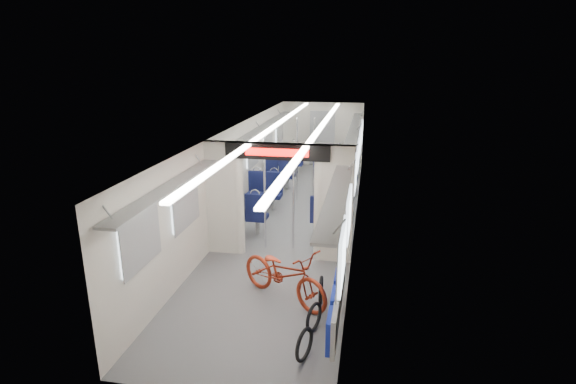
% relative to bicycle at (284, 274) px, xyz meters
% --- Properties ---
extents(carriage, '(12.00, 12.02, 2.31)m').
position_rel_bicycle_xyz_m(carriage, '(-0.44, 3.42, 1.03)').
color(carriage, '#515456').
rests_on(carriage, ground).
extents(bicycle, '(1.85, 1.50, 0.95)m').
position_rel_bicycle_xyz_m(bicycle, '(0.00, 0.00, 0.00)').
color(bicycle, maroon).
rests_on(bicycle, ground).
extents(flip_bench, '(0.12, 2.13, 0.54)m').
position_rel_bicycle_xyz_m(flip_bench, '(0.92, -0.78, 0.11)').
color(flip_bench, gray).
rests_on(flip_bench, carriage).
extents(bike_hoop_a, '(0.20, 0.46, 0.47)m').
position_rel_bicycle_xyz_m(bike_hoop_a, '(0.55, -1.47, -0.26)').
color(bike_hoop_a, black).
rests_on(bike_hoop_a, ground).
extents(bike_hoop_b, '(0.20, 0.44, 0.45)m').
position_rel_bicycle_xyz_m(bike_hoop_b, '(0.59, -0.79, -0.27)').
color(bike_hoop_b, black).
rests_on(bike_hoop_b, ground).
extents(bike_hoop_c, '(0.07, 0.47, 0.47)m').
position_rel_bicycle_xyz_m(bike_hoop_c, '(0.61, -0.00, -0.26)').
color(bike_hoop_c, black).
rests_on(bike_hoop_c, ground).
extents(seat_bay_near_left, '(0.91, 2.08, 1.10)m').
position_rel_bicycle_xyz_m(seat_bay_near_left, '(-1.37, 3.56, 0.07)').
color(seat_bay_near_left, '#0C1137').
rests_on(seat_bay_near_left, ground).
extents(seat_bay_near_right, '(0.89, 1.98, 1.07)m').
position_rel_bicycle_xyz_m(seat_bay_near_right, '(0.50, 3.69, 0.06)').
color(seat_bay_near_right, '#0C1137').
rests_on(seat_bay_near_right, ground).
extents(seat_bay_far_left, '(0.91, 2.05, 1.09)m').
position_rel_bicycle_xyz_m(seat_bay_far_left, '(-1.37, 7.24, 0.07)').
color(seat_bay_far_left, '#0C1137').
rests_on(seat_bay_far_left, ground).
extents(seat_bay_far_right, '(0.92, 2.11, 1.11)m').
position_rel_bicycle_xyz_m(seat_bay_far_right, '(0.50, 7.34, 0.07)').
color(seat_bay_far_right, '#0C1137').
rests_on(seat_bay_far_right, ground).
extents(stanchion_near_left, '(0.04, 0.04, 2.30)m').
position_rel_bicycle_xyz_m(stanchion_near_left, '(-0.79, 2.02, 0.68)').
color(stanchion_near_left, silver).
rests_on(stanchion_near_left, ground).
extents(stanchion_near_right, '(0.04, 0.04, 2.30)m').
position_rel_bicycle_xyz_m(stanchion_near_right, '(-0.21, 2.09, 0.68)').
color(stanchion_near_right, silver).
rests_on(stanchion_near_right, ground).
extents(stanchion_far_left, '(0.04, 0.04, 2.30)m').
position_rel_bicycle_xyz_m(stanchion_far_left, '(-0.67, 5.37, 0.68)').
color(stanchion_far_left, silver).
rests_on(stanchion_far_left, ground).
extents(stanchion_far_right, '(0.04, 0.04, 2.30)m').
position_rel_bicycle_xyz_m(stanchion_far_right, '(-0.21, 5.42, 0.68)').
color(stanchion_far_right, silver).
rests_on(stanchion_far_right, ground).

